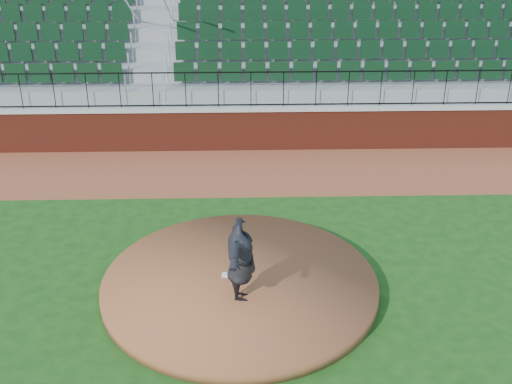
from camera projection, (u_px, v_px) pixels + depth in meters
ground at (258, 283)px, 13.60m from camera, size 90.00×90.00×0.00m
warning_track at (252, 171)px, 18.43m from camera, size 34.00×3.20×0.01m
field_wall at (251, 129)px, 19.60m from camera, size 34.00×0.35×1.20m
wall_cap at (251, 108)px, 19.31m from camera, size 34.00×0.45×0.10m
wall_railing at (251, 89)px, 19.06m from camera, size 34.00×0.05×1.00m
seating_stands at (249, 47)px, 21.28m from camera, size 34.00×5.10×4.60m
concourse_wall at (248, 14)px, 23.58m from camera, size 34.00×0.50×5.50m
pitchers_mound at (240, 285)px, 13.30m from camera, size 5.42×5.42×0.25m
pitching_rubber at (236, 275)px, 13.36m from camera, size 0.56×0.21×0.04m
pitcher at (241, 263)px, 12.37m from camera, size 0.64×1.95×1.56m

